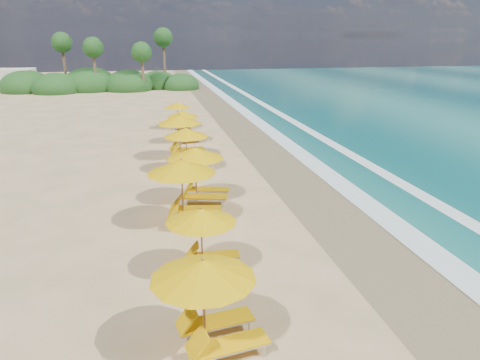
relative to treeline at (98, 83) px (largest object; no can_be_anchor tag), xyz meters
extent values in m
plane|color=tan|center=(9.94, -45.51, -1.00)|extent=(160.00, 160.00, 0.00)
cube|color=olive|center=(13.94, -45.51, -0.99)|extent=(4.00, 160.00, 0.01)
cube|color=white|center=(15.44, -45.51, -0.97)|extent=(1.20, 160.00, 0.01)
cube|color=white|center=(18.44, -45.51, -0.97)|extent=(0.80, 160.00, 0.01)
cylinder|color=olive|center=(7.26, -54.42, 0.17)|extent=(0.06, 0.06, 2.33)
cone|color=#E4AC04|center=(7.26, -54.42, 1.14)|extent=(2.75, 2.75, 0.47)
sphere|color=olive|center=(7.26, -54.42, 1.40)|extent=(0.08, 0.08, 0.08)
cylinder|color=olive|center=(7.65, -50.81, 0.05)|extent=(0.05, 0.05, 2.10)
cone|color=#E4AC04|center=(7.65, -50.81, 0.92)|extent=(2.26, 2.26, 0.42)
sphere|color=olive|center=(7.65, -50.81, 1.16)|extent=(0.07, 0.07, 0.07)
cylinder|color=olive|center=(7.39, -46.89, 0.28)|extent=(0.06, 0.06, 2.56)
cone|color=#E4AC04|center=(7.39, -46.89, 1.34)|extent=(3.04, 3.04, 0.51)
sphere|color=olive|center=(7.39, -46.89, 1.63)|extent=(0.09, 0.09, 0.09)
cylinder|color=olive|center=(8.17, -44.47, 0.22)|extent=(0.06, 0.06, 2.42)
cone|color=#E4AC04|center=(8.17, -44.47, 1.22)|extent=(3.06, 3.06, 0.49)
sphere|color=olive|center=(8.17, -44.47, 1.49)|extent=(0.09, 0.09, 0.09)
cylinder|color=olive|center=(8.20, -39.74, 0.17)|extent=(0.06, 0.06, 2.34)
cone|color=#E4AC04|center=(8.20, -39.74, 1.14)|extent=(3.15, 3.15, 0.47)
sphere|color=olive|center=(8.20, -39.74, 1.40)|extent=(0.08, 0.08, 0.08)
cylinder|color=olive|center=(8.05, -36.97, 0.29)|extent=(0.06, 0.06, 2.57)
cone|color=#E4AC04|center=(8.05, -36.97, 1.36)|extent=(2.72, 2.72, 0.52)
sphere|color=olive|center=(8.05, -36.97, 1.64)|extent=(0.09, 0.09, 0.09)
cylinder|color=olive|center=(8.56, -32.81, 0.08)|extent=(0.05, 0.05, 2.16)
cone|color=#E4AC04|center=(8.56, -32.81, 0.98)|extent=(2.64, 2.64, 0.43)
sphere|color=olive|center=(8.56, -32.81, 1.22)|extent=(0.08, 0.08, 0.08)
cylinder|color=olive|center=(8.56, -28.03, 0.03)|extent=(0.05, 0.05, 2.05)
cone|color=#E4AC04|center=(8.56, -28.03, 0.88)|extent=(2.23, 2.23, 0.41)
sphere|color=olive|center=(8.56, -28.03, 1.11)|extent=(0.07, 0.07, 0.07)
ellipsoid|color=#163D14|center=(3.94, -0.51, -0.37)|extent=(6.40, 6.40, 4.16)
ellipsoid|color=#163D14|center=(-1.06, 0.49, -0.29)|extent=(7.20, 7.20, 4.68)
ellipsoid|color=#163D14|center=(-5.06, -1.51, -0.41)|extent=(6.00, 6.00, 3.90)
ellipsoid|color=#163D14|center=(7.94, 1.49, -0.45)|extent=(5.60, 5.60, 3.64)
ellipsoid|color=#163D14|center=(-9.06, 0.49, -0.35)|extent=(6.60, 6.60, 4.29)
ellipsoid|color=#163D14|center=(10.94, -0.51, -0.51)|extent=(5.00, 5.00, 3.25)
cylinder|color=brown|center=(5.94, -2.51, 1.50)|extent=(0.36, 0.36, 5.00)
sphere|color=#163D14|center=(5.94, -2.51, 4.00)|extent=(2.60, 2.60, 2.60)
cylinder|color=brown|center=(-0.06, -1.51, 1.80)|extent=(0.36, 0.36, 5.60)
sphere|color=#163D14|center=(-0.06, -1.51, 4.60)|extent=(2.60, 2.60, 2.60)
cylinder|color=brown|center=(-4.06, 0.49, 2.10)|extent=(0.36, 0.36, 6.20)
sphere|color=#163D14|center=(-4.06, 0.49, 5.20)|extent=(2.60, 2.60, 2.60)
cylinder|color=brown|center=(8.94, 1.49, 2.40)|extent=(0.36, 0.36, 6.80)
sphere|color=#163D14|center=(8.94, 1.49, 5.80)|extent=(2.60, 2.60, 2.60)
cube|color=beige|center=(-12.06, 2.49, 0.40)|extent=(7.00, 5.00, 2.80)
camera|label=1|loc=(6.29, -63.15, 6.05)|focal=33.43mm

